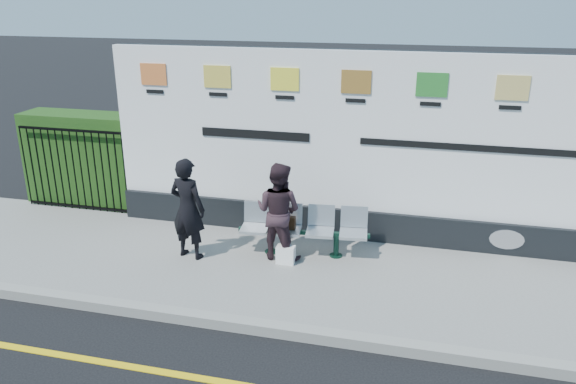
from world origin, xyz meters
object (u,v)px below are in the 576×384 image
object	(u,v)px
billboard	(354,161)
woman_left	(188,209)
woman_right	(278,211)
bench	(303,242)

from	to	relation	value
billboard	woman_left	distance (m)	2.69
woman_left	woman_right	world-z (taller)	woman_left
woman_right	bench	bearing A→B (deg)	-139.17
bench	billboard	bearing A→B (deg)	48.05
woman_left	woman_right	size ratio (longest dim) A/B	1.04
billboard	woman_right	size ratio (longest dim) A/B	5.35
bench	woman_left	distance (m)	1.82
billboard	bench	distance (m)	1.52
woman_left	billboard	bearing A→B (deg)	-138.27
billboard	woman_right	world-z (taller)	billboard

